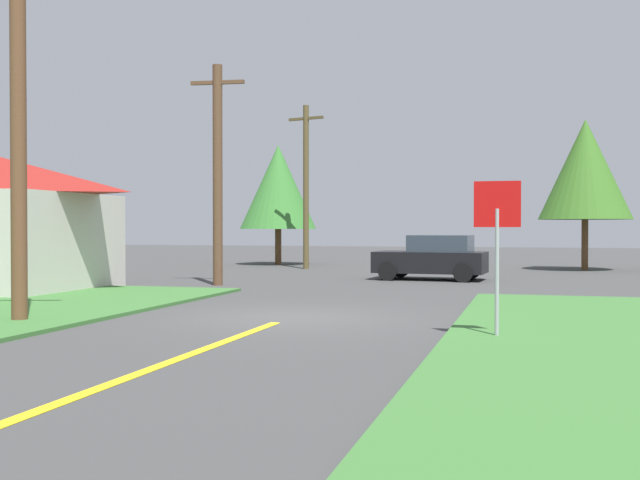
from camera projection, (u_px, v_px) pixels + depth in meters
The scene contains 9 objects.
ground_plane at pixel (291, 317), 16.19m from camera, with size 120.00×120.00×0.00m, color #3C3C3C.
lane_stripe_center at pixel (72, 398), 8.48m from camera, with size 0.20×14.00×0.01m, color yellow.
stop_sign at pixel (497, 228), 12.90m from camera, with size 0.78×0.07×2.68m.
car_approaching_junction at pixel (433, 258), 27.77m from camera, with size 4.06×2.38×1.62m.
utility_pole_near at pixel (18, 109), 15.11m from camera, with size 1.77×0.59×8.25m.
utility_pole_mid at pixel (218, 172), 25.11m from camera, with size 1.80×0.32×7.21m.
utility_pole_far at pixel (306, 184), 35.06m from camera, with size 1.77×0.57×7.47m.
oak_tree_left at pixel (585, 169), 34.00m from camera, with size 4.04×4.04×6.70m.
pine_tree_center at pixel (278, 187), 39.22m from camera, with size 3.90×3.90×6.11m.
Camera 1 is at (4.90, -15.41, 1.90)m, focal length 43.10 mm.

